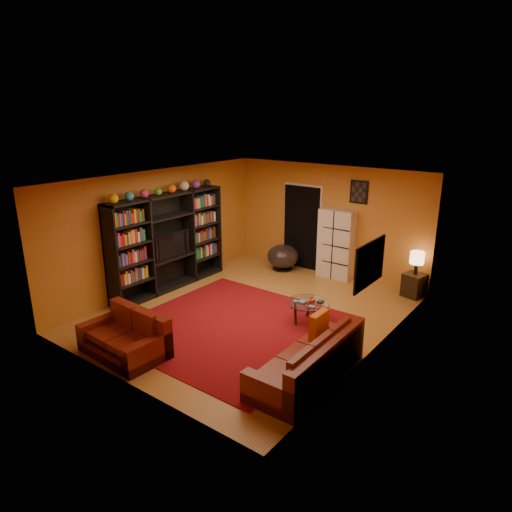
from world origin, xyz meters
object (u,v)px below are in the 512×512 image
Objects in this scene: coffee_table at (308,305)px; entertainment_unit at (168,242)px; sofa at (312,363)px; loveseat at (128,336)px; storage_cabinet at (336,244)px; table_lamp at (417,258)px; side_table at (414,285)px; bowl_chair at (283,256)px; tv at (169,245)px.

entertainment_unit is at bearing -175.08° from coffee_table.
coffee_table is (-1.03, 1.61, 0.08)m from sofa.
loveseat is at bearing -159.17° from sofa.
coffee_table is 2.66m from storage_cabinet.
loveseat is 5.96m from table_lamp.
coffee_table is at bearing 4.92° from entertainment_unit.
storage_cabinet reaches higher than loveseat.
table_lamp is (0.00, -0.00, 0.59)m from side_table.
side_table is at bearing 4.49° from bowl_chair.
side_table is 1.03× the size of table_lamp.
bowl_chair is 3.20m from side_table.
tv is at bearing 35.73° from loveseat.
side_table is 0.59m from table_lamp.
entertainment_unit is 3.84× the size of bowl_chair.
side_table is at bearing -3.75° from storage_cabinet.
tv is at bearing -174.62° from coffee_table.
bowl_chair is 1.61× the size of table_lamp.
tv is at bearing -134.59° from storage_cabinet.
table_lamp is at bearing 31.29° from entertainment_unit.
table_lamp is (4.53, 2.75, -0.21)m from entertainment_unit.
loveseat is (-2.79, -1.10, -0.00)m from sofa.
entertainment_unit is at bearing 36.31° from loveseat.
loveseat is 4.93m from bowl_chair.
storage_cabinet is (-1.79, 4.12, 0.53)m from sofa.
entertainment_unit reaches higher than storage_cabinet.
side_table is at bearing 31.29° from entertainment_unit.
table_lamp is at bearing 87.65° from sofa.
tv is 0.60× the size of storage_cabinet.
entertainment_unit reaches higher than sofa.
tv is at bearing -148.22° from table_lamp.
storage_cabinet is 3.26× the size of side_table.
bowl_chair is at bearing 132.79° from coffee_table.
bowl_chair is at bearing 128.07° from sofa.
bowl_chair is at bearing -175.51° from table_lamp.
entertainment_unit is at bearing 162.63° from sofa.
tv reaches higher than loveseat.
tv is 4.60m from sofa.
entertainment_unit is 5.30m from table_lamp.
loveseat is at bearing -146.78° from tv.
side_table is at bearing 65.12° from coffee_table.
coffee_table is 3.01m from bowl_chair.
entertainment_unit is 0.07m from tv.
entertainment_unit reaches higher than table_lamp.
loveseat is 1.81× the size of coffee_table.
sofa is at bearing -68.78° from storage_cabinet.
sofa is 1.44× the size of loveseat.
entertainment_unit reaches higher than bowl_chair.
storage_cabinet reaches higher than tv.
bowl_chair is at bearing -169.08° from storage_cabinet.
storage_cabinet is (2.62, 2.80, -0.24)m from entertainment_unit.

